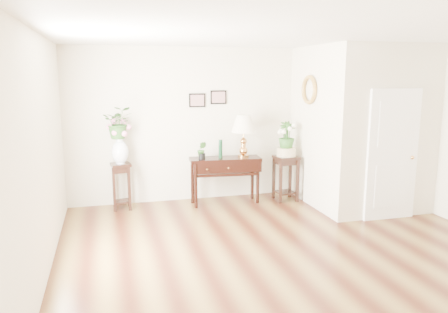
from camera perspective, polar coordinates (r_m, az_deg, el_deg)
name	(u,v)px	position (r m, az deg, el deg)	size (l,w,h in m)	color
floor	(288,250)	(6.04, 8.33, -11.95)	(6.00, 5.50, 0.02)	brown
ceiling	(294,34)	(5.60, 9.13, 15.55)	(6.00, 5.50, 0.02)	white
wall_back	(231,124)	(8.22, 0.93, 4.29)	(6.00, 0.02, 2.80)	beige
wall_left	(39,158)	(5.23, -22.96, -0.22)	(0.02, 5.50, 2.80)	beige
partition	(359,126)	(8.20, 17.18, 3.80)	(1.80, 1.95, 2.80)	beige
door	(392,155)	(7.43, 21.14, 0.16)	(0.90, 0.05, 2.10)	white
art_print_left	(197,100)	(8.01, -3.53, 7.34)	(0.30, 0.02, 0.25)	black
art_print_right	(218,97)	(8.09, -0.73, 7.75)	(0.30, 0.02, 0.25)	black
wall_ornament	(309,90)	(7.80, 11.04, 8.55)	(0.51, 0.51, 0.07)	#BB8A46
console_table	(225,180)	(7.91, 0.14, -3.15)	(1.27, 0.42, 0.84)	black
table_lamp	(243,138)	(7.86, 2.56, 2.48)	(0.44, 0.44, 0.77)	#BD8344
green_vase	(220,149)	(7.77, -0.46, 1.05)	(0.07, 0.07, 0.33)	black
potted_plant	(202,151)	(7.70, -2.92, 0.76)	(0.16, 0.13, 0.29)	#28581E
plant_stand_a	(122,186)	(7.78, -13.23, -3.80)	(0.32, 0.32, 0.81)	black
porcelain_vase	(120,150)	(7.65, -13.43, 0.78)	(0.28, 0.28, 0.48)	white
lily_arrangement	(119,124)	(7.59, -13.58, 4.12)	(0.49, 0.43, 0.55)	#28581E
plant_stand_b	(285,178)	(8.19, 8.03, -2.81)	(0.39, 0.39, 0.84)	black
ceramic_bowl	(286,152)	(8.09, 8.12, 0.62)	(0.35, 0.35, 0.15)	beige
narcissus	(287,136)	(8.04, 8.18, 2.71)	(0.29, 0.29, 0.52)	#28581E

